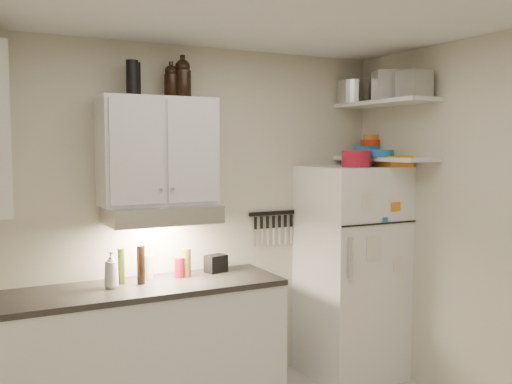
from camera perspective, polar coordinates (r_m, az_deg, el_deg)
name	(u,v)px	position (r m, az deg, el deg)	size (l,w,h in m)	color
back_wall	(190,220)	(4.35, -6.62, -2.83)	(3.20, 0.02, 2.60)	beige
right_wall	(505,232)	(4.05, 23.61, -3.73)	(0.02, 3.00, 2.60)	beige
base_cabinet	(131,356)	(4.10, -12.41, -15.75)	(2.10, 0.60, 0.88)	silver
countertop	(130,290)	(3.97, -12.52, -9.51)	(2.10, 0.62, 0.04)	#2B2725
upper_cabinet	(158,151)	(4.05, -9.80, 4.04)	(0.80, 0.33, 0.75)	silver
range_hood	(161,214)	(4.02, -9.44, -2.19)	(0.76, 0.46, 0.12)	silver
fridge	(351,271)	(4.72, 9.50, -7.83)	(0.70, 0.68, 1.70)	white
shelf_hi	(385,103)	(4.64, 12.74, 8.69)	(0.30, 0.95, 0.03)	silver
shelf_lo	(384,159)	(4.63, 12.64, 3.25)	(0.30, 0.95, 0.03)	silver
knife_strip	(272,213)	(4.61, 1.66, -2.13)	(0.42, 0.02, 0.03)	black
dutch_oven	(356,159)	(4.41, 9.97, 3.28)	(0.22, 0.22, 0.13)	maroon
book_stack	(394,161)	(4.58, 13.62, 2.99)	(0.20, 0.25, 0.08)	orange
spice_jar	(369,161)	(4.61, 11.21, 3.08)	(0.05, 0.05, 0.09)	silver
stock_pot	(353,92)	(4.89, 9.71, 9.81)	(0.26, 0.26, 0.19)	silver
tin_a	(389,85)	(4.55, 13.11, 10.34)	(0.22, 0.20, 0.22)	#AAAAAD
tin_b	(414,84)	(4.40, 15.54, 10.33)	(0.19, 0.19, 0.19)	#AAAAAD
bowl_teal	(366,151)	(4.89, 10.98, 4.03)	(0.22, 0.22, 0.09)	#1D67A0
bowl_orange	(371,143)	(4.93, 11.40, 4.83)	(0.17, 0.17, 0.05)	red
bowl_yellow	(371,137)	(4.94, 11.41, 5.38)	(0.14, 0.14, 0.04)	#BF7921
plates	(379,153)	(4.56, 12.20, 3.79)	(0.23, 0.23, 0.06)	#1D67A0
growler_a	(171,81)	(4.15, -8.48, 10.90)	(0.10, 0.10, 0.24)	black
growler_b	(183,78)	(4.16, -7.34, 11.20)	(0.12, 0.12, 0.28)	black
thermos_a	(132,78)	(4.02, -12.28, 11.07)	(0.08, 0.08, 0.24)	black
thermos_b	(135,80)	(4.06, -12.01, 10.94)	(0.08, 0.08, 0.23)	black
soap_bottle	(111,268)	(3.92, -14.28, -7.35)	(0.11, 0.11, 0.28)	silver
pepper_mill	(186,262)	(4.18, -6.97, -7.00)	(0.06, 0.06, 0.20)	brown
oil_bottle	(121,266)	(4.03, -13.31, -7.24)	(0.05, 0.05, 0.24)	#476318
vinegar_bottle	(141,265)	(4.00, -11.43, -7.16)	(0.06, 0.06, 0.26)	black
clear_bottle	(149,267)	(4.14, -10.65, -7.38)	(0.06, 0.06, 0.17)	silver
red_jar	(179,267)	(4.16, -7.66, -7.48)	(0.07, 0.07, 0.15)	maroon
caddy	(216,263)	(4.31, -4.03, -7.15)	(0.15, 0.11, 0.13)	black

